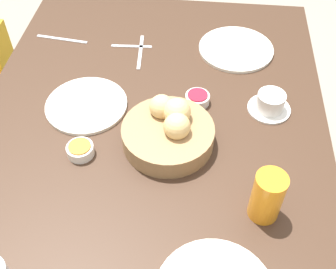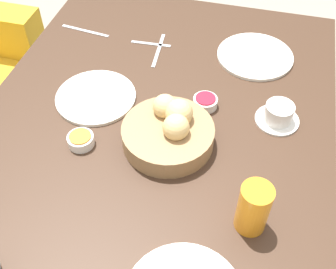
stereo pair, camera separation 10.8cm
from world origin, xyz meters
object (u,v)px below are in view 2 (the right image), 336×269
(juice_glass, at_px, (253,208))
(jam_bowl_berry, at_px, (205,102))
(jam_bowl_honey, at_px, (81,140))
(coffee_cup, at_px, (278,114))
(fork_silver, at_px, (159,50))
(plate_far_center, at_px, (96,97))
(bread_basket, at_px, (169,131))
(spoon_coffee, at_px, (151,44))
(knife_silver, at_px, (85,31))
(plate_near_right, at_px, (255,56))

(juice_glass, relative_size, jam_bowl_berry, 1.88)
(jam_bowl_honey, bearing_deg, juice_glass, -105.49)
(coffee_cup, height_order, fork_silver, coffee_cup)
(plate_far_center, bearing_deg, coffee_cup, -85.42)
(coffee_cup, relative_size, jam_bowl_honey, 1.74)
(jam_bowl_honey, relative_size, fork_silver, 0.39)
(jam_bowl_berry, height_order, jam_bowl_honey, same)
(bread_basket, bearing_deg, spoon_coffee, 22.69)
(knife_silver, bearing_deg, plate_near_right, -89.79)
(plate_near_right, height_order, spoon_coffee, plate_near_right)
(bread_basket, height_order, fork_silver, bread_basket)
(coffee_cup, distance_m, fork_silver, 0.46)
(jam_bowl_honey, bearing_deg, plate_near_right, -39.39)
(bread_basket, distance_m, knife_silver, 0.58)
(plate_near_right, height_order, knife_silver, plate_near_right)
(plate_near_right, relative_size, fork_silver, 1.36)
(juice_glass, height_order, jam_bowl_honey, juice_glass)
(juice_glass, bearing_deg, knife_silver, 46.57)
(spoon_coffee, bearing_deg, knife_silver, 86.47)
(fork_silver, bearing_deg, plate_far_center, 156.59)
(plate_far_center, bearing_deg, juice_glass, -121.84)
(jam_bowl_honey, height_order, knife_silver, jam_bowl_honey)
(knife_silver, bearing_deg, spoon_coffee, -93.53)
(jam_bowl_berry, bearing_deg, jam_bowl_honey, 127.88)
(coffee_cup, bearing_deg, bread_basket, 118.45)
(coffee_cup, height_order, knife_silver, coffee_cup)
(bread_basket, xyz_separation_m, juice_glass, (-0.20, -0.24, 0.03))
(knife_silver, bearing_deg, fork_silver, -98.71)
(spoon_coffee, bearing_deg, jam_bowl_berry, -136.54)
(plate_far_center, xyz_separation_m, spoon_coffee, (0.29, -0.08, -0.00))
(bread_basket, xyz_separation_m, plate_near_right, (0.41, -0.18, -0.03))
(bread_basket, bearing_deg, jam_bowl_berry, -23.16)
(fork_silver, height_order, knife_silver, same)
(plate_near_right, distance_m, spoon_coffee, 0.34)
(plate_far_center, xyz_separation_m, juice_glass, (-0.30, -0.48, 0.06))
(coffee_cup, bearing_deg, fork_silver, 60.80)
(knife_silver, xyz_separation_m, spoon_coffee, (-0.01, -0.24, 0.00))
(bread_basket, relative_size, plate_near_right, 0.99)
(jam_bowl_honey, relative_size, knife_silver, 0.39)
(jam_bowl_berry, height_order, knife_silver, jam_bowl_berry)
(plate_far_center, distance_m, spoon_coffee, 0.30)
(juice_glass, relative_size, knife_silver, 0.73)
(fork_silver, height_order, spoon_coffee, same)
(coffee_cup, distance_m, jam_bowl_honey, 0.53)
(plate_near_right, bearing_deg, bread_basket, 156.89)
(bread_basket, bearing_deg, jam_bowl_honey, 107.48)
(plate_far_center, relative_size, coffee_cup, 1.92)
(plate_far_center, relative_size, fork_silver, 1.30)
(jam_bowl_berry, bearing_deg, juice_glass, -153.94)
(bread_basket, bearing_deg, plate_near_right, -23.11)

